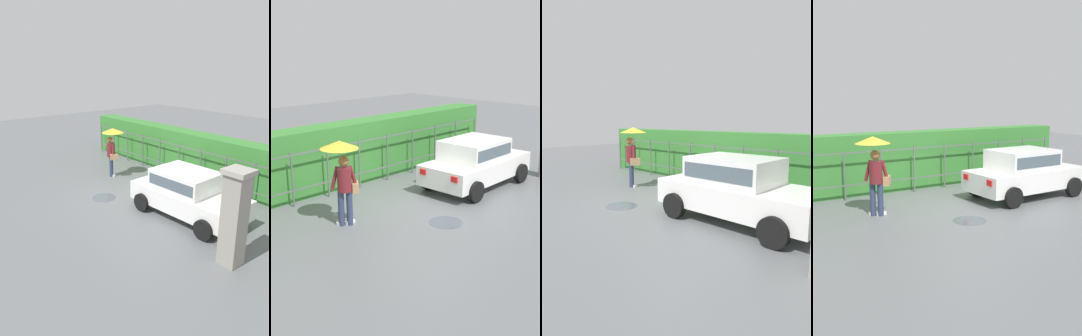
{
  "view_description": "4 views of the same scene",
  "coord_description": "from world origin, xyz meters",
  "views": [
    {
      "loc": [
        8.39,
        -7.17,
        4.66
      ],
      "look_at": [
        -0.51,
        0.16,
        0.93
      ],
      "focal_mm": 34.71,
      "sensor_mm": 36.0,
      "label": 1
    },
    {
      "loc": [
        -8.66,
        -7.52,
        4.24
      ],
      "look_at": [
        -0.49,
        0.54,
        1.02
      ],
      "focal_mm": 47.66,
      "sensor_mm": 36.0,
      "label": 2
    },
    {
      "loc": [
        5.92,
        -5.47,
        2.29
      ],
      "look_at": [
        0.12,
        0.15,
        1.01
      ],
      "focal_mm": 31.88,
      "sensor_mm": 36.0,
      "label": 3
    },
    {
      "loc": [
        -6.39,
        -9.34,
        3.07
      ],
      "look_at": [
        -0.39,
        0.54,
        1.07
      ],
      "focal_mm": 44.27,
      "sensor_mm": 36.0,
      "label": 4
    }
  ],
  "objects": [
    {
      "name": "car",
      "position": [
        2.12,
        0.14,
        0.8
      ],
      "size": [
        3.79,
        1.96,
        1.48
      ],
      "rotation": [
        0.0,
        0.0,
        0.03
      ],
      "color": "white",
      "rests_on": "ground"
    },
    {
      "name": "hedge_row",
      "position": [
        -0.46,
        3.23,
        0.95
      ],
      "size": [
        12.49,
        0.9,
        1.9
      ],
      "primitive_type": "cube",
      "color": "#387F33",
      "rests_on": "ground"
    },
    {
      "name": "ground_plane",
      "position": [
        0.0,
        0.0,
        0.0
      ],
      "size": [
        40.0,
        40.0,
        0.0
      ],
      "primitive_type": "plane",
      "color": "slate"
    },
    {
      "name": "puddle_near",
      "position": [
        -0.73,
        -1.1,
        0.0
      ],
      "size": [
        0.85,
        0.85,
        0.0
      ],
      "primitive_type": "cylinder",
      "color": "#4C545B",
      "rests_on": "ground"
    },
    {
      "name": "pedestrian",
      "position": [
        -2.54,
        0.6,
        1.48
      ],
      "size": [
        0.91,
        0.91,
        2.06
      ],
      "rotation": [
        0.0,
        0.0,
        1.0
      ],
      "color": "#2D3856",
      "rests_on": "ground"
    },
    {
      "name": "fence_section",
      "position": [
        -0.46,
        2.51,
        0.82
      ],
      "size": [
        11.54,
        0.05,
        1.5
      ],
      "color": "#59605B",
      "rests_on": "ground"
    }
  ]
}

